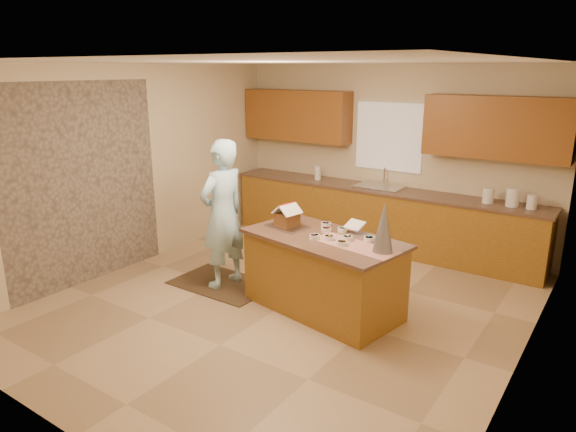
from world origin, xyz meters
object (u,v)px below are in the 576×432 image
object	(u,v)px
island_base	(323,275)
gingerbread_house	(287,217)
tinsel_tree	(384,227)
boy	(223,214)

from	to	relation	value
island_base	gingerbread_house	world-z (taller)	gingerbread_house
tinsel_tree	boy	size ratio (longest dim) A/B	0.28
boy	gingerbread_house	xyz separation A→B (m)	(0.85, 0.16, 0.06)
gingerbread_house	island_base	bearing A→B (deg)	-5.28
gingerbread_house	tinsel_tree	bearing A→B (deg)	-6.17
boy	island_base	bearing A→B (deg)	100.44
tinsel_tree	gingerbread_house	size ratio (longest dim) A/B	1.69
island_base	gingerbread_house	distance (m)	0.78
boy	gingerbread_house	size ratio (longest dim) A/B	5.97
tinsel_tree	gingerbread_house	bearing A→B (deg)	173.83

